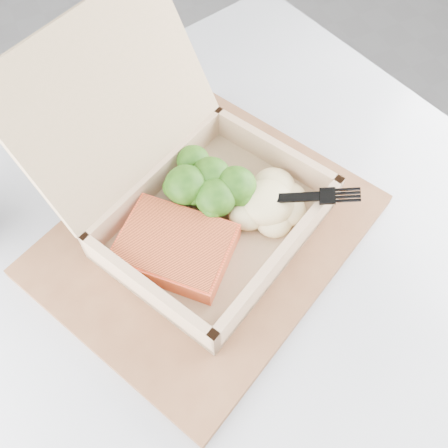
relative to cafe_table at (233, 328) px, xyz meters
name	(u,v)px	position (x,y,z in m)	size (l,w,h in m)	color
cafe_table	(233,328)	(0.00, 0.00, 0.00)	(0.92, 0.92, 0.72)	black
serving_tray	(207,235)	(-0.01, 0.05, 0.19)	(0.36, 0.29, 0.02)	brown
takeout_container	(183,182)	(-0.02, 0.10, 0.25)	(0.34, 0.35, 0.21)	#A18061
salmon_fillet	(175,247)	(-0.05, 0.04, 0.22)	(0.09, 0.12, 0.02)	#F95030
broccoli_pile	(211,180)	(0.02, 0.10, 0.23)	(0.11, 0.11, 0.04)	#3D791A
mashed_potatoes	(267,203)	(0.06, 0.04, 0.23)	(0.10, 0.09, 0.03)	#D4C089
plastic_fork	(254,197)	(0.05, 0.05, 0.24)	(0.14, 0.09, 0.03)	black
receipt	(99,143)	(-0.08, 0.25, 0.19)	(0.07, 0.13, 0.00)	white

